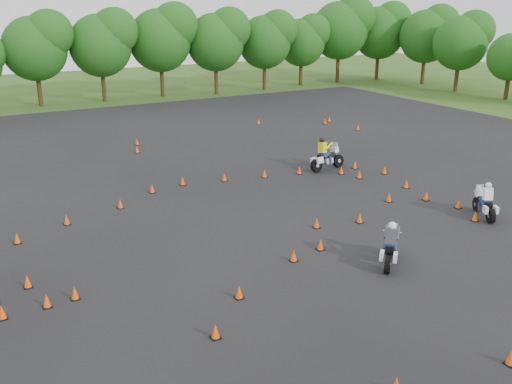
% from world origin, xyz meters
% --- Properties ---
extents(ground, '(140.00, 140.00, 0.00)m').
position_xyz_m(ground, '(0.00, 0.00, 0.00)').
color(ground, '#2D5119').
rests_on(ground, ground).
extents(asphalt_pad, '(62.00, 62.00, 0.00)m').
position_xyz_m(asphalt_pad, '(0.00, 6.00, 0.01)').
color(asphalt_pad, black).
rests_on(asphalt_pad, ground).
extents(treeline, '(87.04, 32.36, 11.02)m').
position_xyz_m(treeline, '(5.10, 35.59, 4.65)').
color(treeline, '#1D4E16').
rests_on(treeline, ground).
extents(traffic_cones, '(36.07, 33.12, 0.45)m').
position_xyz_m(traffic_cones, '(0.23, 5.57, 0.23)').
color(traffic_cones, '#F44D0A').
rests_on(traffic_cones, asphalt_pad).
extents(rider_grey, '(2.21, 2.16, 1.82)m').
position_xyz_m(rider_grey, '(1.92, -3.11, 0.92)').
color(rider_grey, '#3B3E43').
rests_on(rider_grey, ground).
extents(rider_yellow, '(2.67, 1.15, 1.99)m').
position_xyz_m(rider_yellow, '(7.67, 8.67, 1.00)').
color(rider_yellow, '#D0CF12').
rests_on(rider_yellow, ground).
extents(rider_white, '(1.70, 2.35, 1.77)m').
position_xyz_m(rider_white, '(9.33, -1.42, 0.89)').
color(rider_white, white).
rests_on(rider_white, ground).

